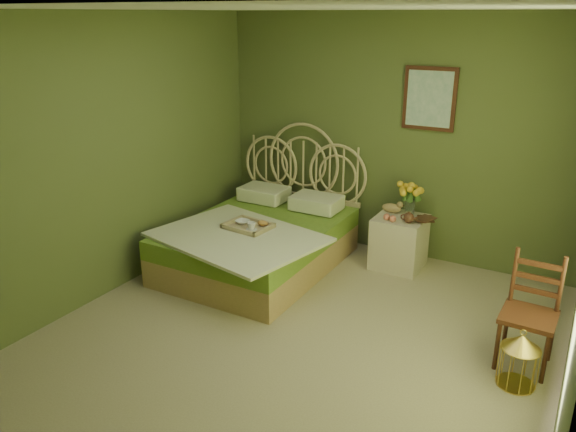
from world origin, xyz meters
The scene contains 13 objects.
floor centered at (0.00, 0.00, 0.00)m, with size 4.50×4.50×0.00m, color tan.
ceiling centered at (0.00, 0.00, 2.60)m, with size 4.50×4.50×0.00m, color silver.
wall_back centered at (0.00, 2.25, 1.30)m, with size 4.00×4.00×0.00m, color #546233.
wall_left centered at (-2.00, 0.00, 1.30)m, with size 4.50×4.50×0.00m, color #546233.
wall_art centered at (0.36, 2.22, 1.75)m, with size 0.54×0.04×0.64m.
bed centered at (-1.04, 1.18, 0.30)m, with size 1.76×2.22×1.37m.
nightstand centered at (0.27, 1.89, 0.35)m, with size 0.51×0.51×0.99m.
chair centered at (1.70, 0.68, 0.49)m, with size 0.40×0.40×0.89m.
birdcage centered at (1.70, 0.32, 0.20)m, with size 0.27×0.27×0.42m.
book_lower centered at (0.44, 1.89, 0.57)m, with size 0.15×0.21×0.02m, color #381E0F.
book_upper centered at (0.44, 1.89, 0.59)m, with size 0.16×0.22×0.02m, color #472819.
cereal_bowl centered at (-1.12, 0.96, 0.55)m, with size 0.14×0.14×0.03m, color white.
coffee_cup centered at (-0.94, 0.85, 0.57)m, with size 0.09×0.09×0.08m, color white.
Camera 1 is at (1.95, -3.51, 2.57)m, focal length 35.00 mm.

